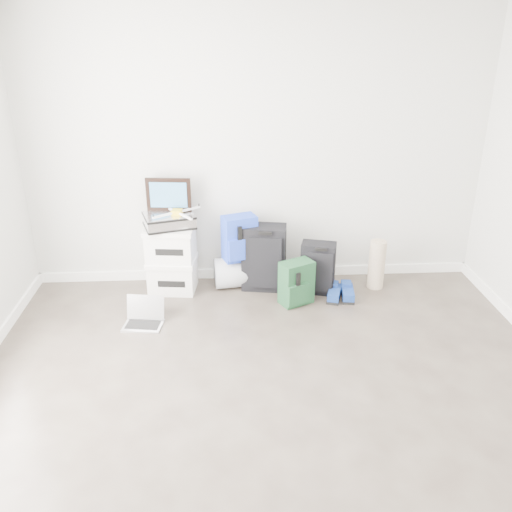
{
  "coord_description": "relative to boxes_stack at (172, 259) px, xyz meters",
  "views": [
    {
      "loc": [
        -0.31,
        -2.68,
        2.5
      ],
      "look_at": [
        -0.04,
        1.9,
        0.5
      ],
      "focal_mm": 38.0,
      "sensor_mm": 36.0,
      "label": 1
    }
  ],
  "objects": [
    {
      "name": "carry_on",
      "position": [
        1.44,
        -0.14,
        -0.08
      ],
      "size": [
        0.37,
        0.29,
        0.52
      ],
      "rotation": [
        0.0,
        0.0,
        -0.27
      ],
      "color": "black",
      "rests_on": "ground"
    },
    {
      "name": "green_backpack",
      "position": [
        1.2,
        -0.36,
        -0.13
      ],
      "size": [
        0.35,
        0.33,
        0.43
      ],
      "rotation": [
        0.0,
        0.0,
        0.47
      ],
      "color": "#123319",
      "rests_on": "ground"
    },
    {
      "name": "boxes_stack",
      "position": [
        0.0,
        0.0,
        0.0
      ],
      "size": [
        0.51,
        0.43,
        0.67
      ],
      "rotation": [
        0.0,
        0.0,
        -0.11
      ],
      "color": "silver",
      "rests_on": "ground"
    },
    {
      "name": "painting",
      "position": [
        0.0,
        0.1,
        0.63
      ],
      "size": [
        0.43,
        0.07,
        0.32
      ],
      "rotation": [
        0.0,
        0.0,
        -0.1
      ],
      "color": "black",
      "rests_on": "briefcase"
    },
    {
      "name": "room_envelope",
      "position": [
        0.85,
        -2.23,
        1.38
      ],
      "size": [
        4.52,
        5.02,
        2.71
      ],
      "color": "beige",
      "rests_on": "ground"
    },
    {
      "name": "shoes",
      "position": [
        1.65,
        -0.29,
        -0.29
      ],
      "size": [
        0.31,
        0.32,
        0.1
      ],
      "rotation": [
        0.0,
        0.0,
        -0.24
      ],
      "color": "black",
      "rests_on": "ground"
    },
    {
      "name": "duffel_bag",
      "position": [
        0.67,
        0.04,
        -0.18
      ],
      "size": [
        0.54,
        0.37,
        0.31
      ],
      "primitive_type": "cylinder",
      "rotation": [
        0.0,
        1.57,
        0.12
      ],
      "color": "gray",
      "rests_on": "ground"
    },
    {
      "name": "briefcase",
      "position": [
        0.0,
        -0.0,
        0.4
      ],
      "size": [
        0.53,
        0.45,
        0.13
      ],
      "primitive_type": "cube",
      "rotation": [
        0.0,
        0.0,
        0.28
      ],
      "color": "#B2B2B7",
      "rests_on": "boxes_stack"
    },
    {
      "name": "large_suitcase",
      "position": [
        0.91,
        -0.02,
        -0.01
      ],
      "size": [
        0.46,
        0.34,
        0.66
      ],
      "rotation": [
        0.0,
        0.0,
        -0.16
      ],
      "color": "black",
      "rests_on": "ground"
    },
    {
      "name": "ground",
      "position": [
        0.85,
        -2.25,
        -0.34
      ],
      "size": [
        5.0,
        5.0,
        0.0
      ],
      "primitive_type": "plane",
      "color": "#332A25",
      "rests_on": "ground"
    },
    {
      "name": "laptop",
      "position": [
        -0.21,
        -0.67,
        -0.28
      ],
      "size": [
        0.37,
        0.29,
        0.24
      ],
      "rotation": [
        0.0,
        0.0,
        -0.15
      ],
      "color": "silver",
      "rests_on": "ground"
    },
    {
      "name": "drone",
      "position": [
        0.08,
        -0.02,
        0.49
      ],
      "size": [
        0.44,
        0.44,
        0.05
      ],
      "rotation": [
        0.0,
        0.0,
        -0.17
      ],
      "color": "gold",
      "rests_on": "briefcase"
    },
    {
      "name": "rolled_rug",
      "position": [
        2.04,
        -0.07,
        -0.09
      ],
      "size": [
        0.16,
        0.16,
        0.5
      ],
      "primitive_type": "cylinder",
      "color": "gray",
      "rests_on": "ground"
    },
    {
      "name": "blue_backpack",
      "position": [
        0.67,
        0.01,
        0.19
      ],
      "size": [
        0.37,
        0.32,
        0.45
      ],
      "rotation": [
        0.0,
        0.0,
        0.34
      ],
      "color": "#1A3BAF",
      "rests_on": "duffel_bag"
    }
  ]
}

